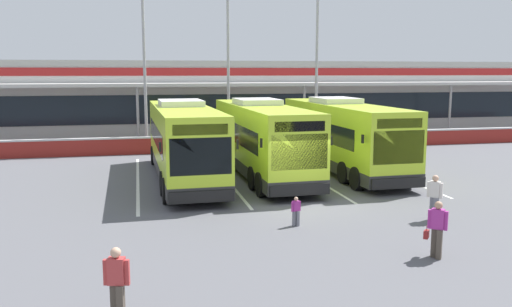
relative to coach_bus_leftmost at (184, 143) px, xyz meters
name	(u,v)px	position (x,y,z in m)	size (l,w,h in m)	color
ground_plane	(302,204)	(4.10, -5.88, -1.79)	(200.00, 200.00, 0.00)	#56565B
terminal_building	(210,96)	(4.10, 21.02, 1.23)	(70.00, 13.00, 6.00)	silver
red_barrier_wall	(236,143)	(4.10, 8.62, -1.23)	(60.00, 0.40, 1.10)	maroon
coach_bus_leftmost	(184,143)	(0.00, 0.00, 0.00)	(3.09, 12.20, 3.78)	#B7DB2D
coach_bus_left_centre	(261,140)	(3.90, 0.31, 0.00)	(3.09, 12.20, 3.78)	#B7DB2D
coach_bus_centre	(342,137)	(8.29, 0.63, 0.00)	(3.09, 12.20, 3.78)	#B7DB2D
bay_stripe_far_west	(138,181)	(-2.20, 0.12, -1.78)	(0.14, 13.00, 0.01)	silver
bay_stripe_west	(225,177)	(2.00, 0.12, -1.78)	(0.14, 13.00, 0.01)	silver
bay_stripe_mid_west	(306,174)	(6.20, 0.12, -1.78)	(0.14, 13.00, 0.01)	silver
bay_stripe_centre	(382,170)	(10.40, 0.12, -1.78)	(0.14, 13.00, 0.01)	silver
pedestrian_with_handbag	(437,228)	(5.91, -12.54, -0.93)	(0.58, 0.56, 1.62)	#4C4238
pedestrian_in_dark_coat	(435,196)	(7.89, -9.14, -0.91)	(0.43, 0.46, 1.62)	slate
pedestrian_child	(296,210)	(3.00, -8.72, -1.24)	(0.33, 0.18, 1.00)	slate
pedestrian_near_bin	(117,282)	(-2.62, -14.63, -0.91)	(0.54, 0.36, 1.62)	#4C4238
lamp_post_west	(144,54)	(-1.57, 11.09, 4.50)	(3.24, 0.28, 11.00)	#9E9EA3
lamp_post_centre	(228,55)	(4.12, 11.39, 4.50)	(3.24, 0.28, 11.00)	#9E9EA3
lamp_post_east	(317,55)	(10.39, 10.93, 4.50)	(3.24, 0.28, 11.00)	#9E9EA3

